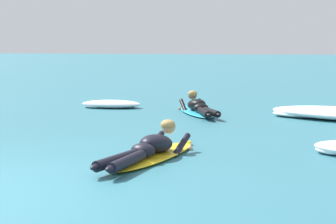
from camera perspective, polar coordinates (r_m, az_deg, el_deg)
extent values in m
plane|color=#2D6B7A|center=(15.91, -0.43, 1.18)|extent=(120.00, 120.00, 0.00)
ellipsoid|color=yellow|center=(8.02, -1.34, -4.38)|extent=(1.06, 2.38, 0.07)
ellipsoid|color=yellow|center=(9.01, 1.78, -3.05)|extent=(0.24, 0.24, 0.06)
ellipsoid|color=black|center=(8.04, -1.18, -3.16)|extent=(0.55, 0.78, 0.35)
ellipsoid|color=black|center=(7.68, -2.52, -3.87)|extent=(0.39, 0.35, 0.20)
cylinder|color=black|center=(7.23, -5.23, -4.84)|extent=(0.38, 0.87, 0.14)
ellipsoid|color=black|center=(6.87, -7.22, -5.48)|extent=(0.15, 0.24, 0.08)
cylinder|color=black|center=(7.15, -4.11, -4.95)|extent=(0.29, 0.88, 0.14)
ellipsoid|color=black|center=(6.77, -5.72, -5.66)|extent=(0.15, 0.24, 0.08)
cylinder|color=black|center=(8.49, -1.36, -3.16)|extent=(0.21, 0.55, 0.32)
sphere|color=tan|center=(8.83, -0.32, -3.42)|extent=(0.09, 0.09, 0.09)
cylinder|color=black|center=(8.29, 1.31, -3.41)|extent=(0.21, 0.55, 0.32)
sphere|color=tan|center=(8.62, 2.22, -3.69)|extent=(0.09, 0.09, 0.09)
sphere|color=tan|center=(8.38, 0.05, -1.48)|extent=(0.21, 0.21, 0.21)
ellipsoid|color=#AD894C|center=(8.35, 0.00, -1.29)|extent=(0.26, 0.24, 0.16)
ellipsoid|color=#2DB2D1|center=(12.99, 2.93, 0.01)|extent=(1.40, 2.25, 0.07)
ellipsoid|color=#2DB2D1|center=(13.99, 1.88, 0.56)|extent=(0.27, 0.27, 0.06)
ellipsoid|color=black|center=(13.02, 2.88, 0.75)|extent=(0.63, 0.78, 0.35)
ellipsoid|color=black|center=(12.64, 3.32, 0.43)|extent=(0.42, 0.39, 0.20)
cylinder|color=black|center=(12.08, 3.63, -0.03)|extent=(0.41, 0.83, 0.14)
ellipsoid|color=black|center=(11.67, 4.05, -0.28)|extent=(0.18, 0.24, 0.08)
cylinder|color=black|center=(12.12, 4.36, -0.01)|extent=(0.50, 0.81, 0.14)
ellipsoid|color=black|center=(11.73, 5.03, -0.25)|extent=(0.18, 0.24, 0.08)
cylinder|color=black|center=(13.33, 1.57, 0.56)|extent=(0.30, 0.55, 0.32)
sphere|color=#8C6647|center=(13.70, 1.22, 0.32)|extent=(0.09, 0.09, 0.09)
cylinder|color=black|center=(13.42, 3.42, 0.60)|extent=(0.30, 0.55, 0.32)
sphere|color=#8C6647|center=(13.77, 3.05, 0.34)|extent=(0.09, 0.09, 0.09)
sphere|color=#8C6647|center=(13.38, 2.47, 1.71)|extent=(0.21, 0.21, 0.21)
ellipsoid|color=#AD894C|center=(13.36, 2.49, 1.83)|extent=(0.28, 0.27, 0.16)
ellipsoid|color=white|center=(8.62, 16.29, -3.72)|extent=(0.67, 0.60, 0.11)
ellipsoid|color=white|center=(14.13, -5.71, 0.81)|extent=(1.50, 0.74, 0.19)
ellipsoid|color=white|center=(14.14, -4.17, 0.71)|extent=(0.57, 0.41, 0.14)
ellipsoid|color=white|center=(14.19, -7.50, 0.63)|extent=(0.60, 0.46, 0.11)
ellipsoid|color=white|center=(12.65, 12.98, -0.19)|extent=(1.25, 0.85, 0.14)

